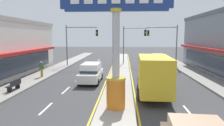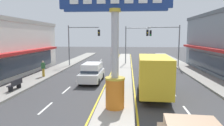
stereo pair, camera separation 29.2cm
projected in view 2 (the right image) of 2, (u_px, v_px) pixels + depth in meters
The scene contains 12 objects.
median_strip at pixel (122, 72), 25.60m from camera, with size 2.35×52.00×0.14m, color #A39E93.
sidewalk_left at pixel (47, 74), 24.35m from camera, with size 2.55×60.00×0.18m, color gray.
sidewalk_right at pixel (201, 76), 22.89m from camera, with size 2.55×60.00×0.18m, color gray.
lane_markings at pixel (121, 74), 24.27m from camera, with size 9.09×52.00×0.01m.
district_sign at pixel (115, 47), 12.06m from camera, with size 6.61×1.22×7.38m.
traffic_light_left_side at pixel (80, 39), 30.02m from camera, with size 4.86×0.46×6.20m.
traffic_light_right_side at pixel (167, 39), 29.32m from camera, with size 4.86×0.46×6.20m.
traffic_light_median_far at pixel (135, 39), 32.59m from camera, with size 4.20×0.46×6.20m.
suv_near_right_lane at pixel (92, 72), 20.20m from camera, with size 2.02×4.63×1.90m.
box_truck_mid_left_lane at pixel (153, 74), 15.60m from camera, with size 2.47×6.99×3.12m.
street_bench at pixel (15, 84), 16.63m from camera, with size 0.48×1.60×0.88m.
pedestrian_near_kerb at pixel (43, 68), 22.05m from camera, with size 0.41×0.25×1.74m.
Camera 2 is at (0.80, -7.24, 4.59)m, focal length 32.21 mm.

